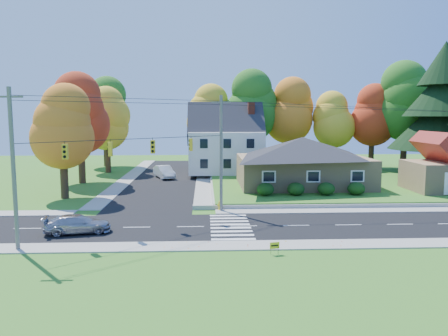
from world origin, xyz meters
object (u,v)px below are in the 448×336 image
object	(u,v)px
silver_sedan	(78,224)
fire_hydrant	(220,206)
ranch_house	(302,161)
white_car	(164,172)

from	to	relation	value
silver_sedan	fire_hydrant	world-z (taller)	silver_sedan
ranch_house	fire_hydrant	world-z (taller)	ranch_house
ranch_house	fire_hydrant	size ratio (longest dim) A/B	16.81
ranch_house	white_car	distance (m)	19.08
ranch_house	white_car	xyz separation A→B (m)	(-16.28, 9.65, -2.43)
silver_sedan	white_car	xyz separation A→B (m)	(3.63, 27.10, 0.16)
white_car	fire_hydrant	size ratio (longest dim) A/B	5.73
silver_sedan	fire_hydrant	xyz separation A→B (m)	(10.32, 7.07, -0.27)
white_car	ranch_house	bearing A→B (deg)	-51.98
ranch_house	silver_sedan	world-z (taller)	ranch_house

